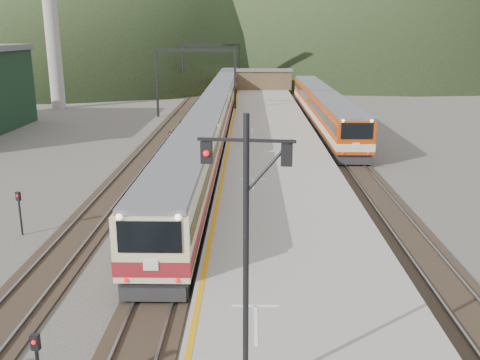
{
  "coord_description": "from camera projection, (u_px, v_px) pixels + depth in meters",
  "views": [
    {
      "loc": [
        3.58,
        -9.0,
        9.92
      ],
      "look_at": [
        3.05,
        19.43,
        2.0
      ],
      "focal_mm": 40.0,
      "sensor_mm": 36.0,
      "label": 1
    }
  ],
  "objects": [
    {
      "name": "short_signal_c",
      "position": [
        19.0,
        207.0,
        26.6
      ],
      "size": [
        0.26,
        0.23,
        2.27
      ],
      "color": "black",
      "rests_on": "ground"
    },
    {
      "name": "track_main",
      "position": [
        212.0,
        141.0,
        49.9
      ],
      "size": [
        2.6,
        200.0,
        0.23
      ],
      "color": "black",
      "rests_on": "ground"
    },
    {
      "name": "gantry_far",
      "position": [
        211.0,
        59.0,
        87.0
      ],
      "size": [
        9.55,
        0.25,
        8.0
      ],
      "color": "black",
      "rests_on": "ground"
    },
    {
      "name": "main_train",
      "position": [
        216.0,
        109.0,
        56.94
      ],
      "size": [
        2.85,
        78.04,
        3.47
      ],
      "color": "beige",
      "rests_on": "track_main"
    },
    {
      "name": "station_shed",
      "position": [
        263.0,
        79.0,
        85.73
      ],
      "size": [
        9.4,
        4.4,
        3.1
      ],
      "color": "brown",
      "rests_on": "platform"
    },
    {
      "name": "platform",
      "position": [
        272.0,
        141.0,
        47.76
      ],
      "size": [
        8.0,
        100.0,
        1.0
      ],
      "primitive_type": "cube",
      "color": "gray",
      "rests_on": "ground"
    },
    {
      "name": "second_train",
      "position": [
        322.0,
        106.0,
        58.56
      ],
      "size": [
        2.87,
        39.16,
        3.51
      ],
      "color": "#AE3606",
      "rests_on": "track_second"
    },
    {
      "name": "gantry_near",
      "position": [
        196.0,
        70.0,
        62.92
      ],
      "size": [
        9.55,
        0.25,
        8.0
      ],
      "color": "black",
      "rests_on": "ground"
    },
    {
      "name": "signal_mast",
      "position": [
        246.0,
        234.0,
        12.38
      ],
      "size": [
        2.19,
        0.43,
        7.21
      ],
      "color": "black",
      "rests_on": "platform"
    },
    {
      "name": "short_signal_b",
      "position": [
        170.0,
        142.0,
        42.52
      ],
      "size": [
        0.25,
        0.2,
        2.27
      ],
      "color": "black",
      "rests_on": "ground"
    },
    {
      "name": "track_far",
      "position": [
        158.0,
        141.0,
        49.99
      ],
      "size": [
        2.6,
        200.0,
        0.23
      ],
      "color": "black",
      "rests_on": "ground"
    },
    {
      "name": "track_second",
      "position": [
        335.0,
        141.0,
        49.7
      ],
      "size": [
        2.6,
        200.0,
        0.23
      ],
      "color": "black",
      "rests_on": "ground"
    }
  ]
}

